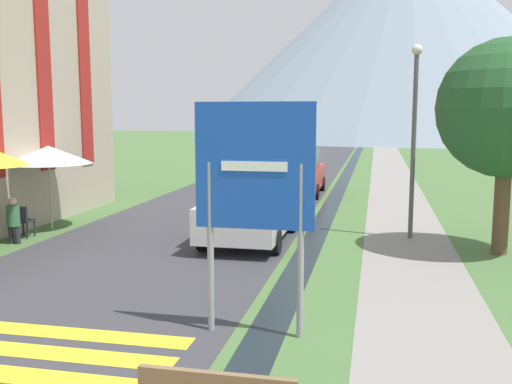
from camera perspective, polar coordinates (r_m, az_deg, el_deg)
ground_plane at (r=23.75m, az=5.18°, el=-0.15°), size 160.00×160.00×0.00m
road at (r=33.93m, az=2.99°, el=2.28°), size 6.40×60.00×0.01m
footpath at (r=33.54m, az=13.34°, el=2.01°), size 2.20×60.00×0.01m
drainage_channel at (r=33.56m, az=9.24°, el=2.12°), size 0.60×60.00×0.00m
mountain_distant at (r=88.88m, az=14.86°, el=14.99°), size 63.22×63.22×29.46m
road_sign at (r=8.29m, az=-0.15°, el=0.58°), size 1.77×0.11×3.46m
parked_car_near at (r=14.71m, az=-0.59°, el=-1.47°), size 2.00×4.23×1.82m
parked_car_far at (r=23.34m, az=4.22°, el=1.97°), size 1.96×4.17×1.82m
cafe_chair_far_right at (r=16.51m, az=-22.26°, el=-2.43°), size 0.40×0.40×0.85m
cafe_chair_far_left at (r=16.34m, az=-22.33°, el=-2.54°), size 0.40×0.40×0.85m
cafe_umbrella_rear_white at (r=17.20m, az=-20.03°, el=3.52°), size 2.41×2.41×2.39m
person_seated_far at (r=15.73m, az=-23.10°, el=-2.42°), size 0.32×0.32×1.19m
streetlamp at (r=15.47m, az=15.54°, el=6.49°), size 0.28×0.28×5.05m
tree_by_path at (r=14.39m, az=23.85°, el=7.61°), size 3.21×3.21×5.02m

